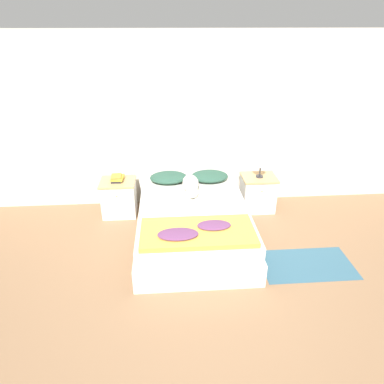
# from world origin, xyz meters

# --- Properties ---
(ground_plane) EXTENTS (16.00, 16.00, 0.00)m
(ground_plane) POSITION_xyz_m (0.00, 0.00, 0.00)
(ground_plane) COLOR #896647
(wall_back) EXTENTS (9.00, 0.06, 2.55)m
(wall_back) POSITION_xyz_m (0.00, 2.13, 1.27)
(wall_back) COLOR beige
(wall_back) RESTS_ON ground_plane
(bed) EXTENTS (1.44, 2.04, 0.50)m
(bed) POSITION_xyz_m (-0.15, 1.02, 0.24)
(bed) COLOR silver
(bed) RESTS_ON ground_plane
(headboard) EXTENTS (1.52, 0.06, 1.09)m
(headboard) POSITION_xyz_m (-0.15, 2.06, 0.57)
(headboard) COLOR silver
(headboard) RESTS_ON ground_plane
(nightstand_left) EXTENTS (0.51, 0.44, 0.54)m
(nightstand_left) POSITION_xyz_m (-1.20, 1.76, 0.27)
(nightstand_left) COLOR white
(nightstand_left) RESTS_ON ground_plane
(nightstand_right) EXTENTS (0.51, 0.44, 0.54)m
(nightstand_right) POSITION_xyz_m (0.91, 1.76, 0.27)
(nightstand_right) COLOR white
(nightstand_right) RESTS_ON ground_plane
(pillow_left) EXTENTS (0.55, 0.40, 0.13)m
(pillow_left) POSITION_xyz_m (-0.45, 1.79, 0.56)
(pillow_left) COLOR #284C3D
(pillow_left) RESTS_ON bed
(pillow_right) EXTENTS (0.55, 0.40, 0.13)m
(pillow_right) POSITION_xyz_m (0.16, 1.79, 0.56)
(pillow_right) COLOR #284C3D
(pillow_right) RESTS_ON bed
(quilt) EXTENTS (1.27, 0.62, 0.10)m
(quilt) POSITION_xyz_m (-0.16, 0.35, 0.53)
(quilt) COLOR gold
(quilt) RESTS_ON bed
(dog) EXTENTS (0.23, 0.67, 0.19)m
(dog) POSITION_xyz_m (-0.14, 1.46, 0.58)
(dog) COLOR silver
(dog) RESTS_ON bed
(book_stack) EXTENTS (0.18, 0.22, 0.09)m
(book_stack) POSITION_xyz_m (-1.20, 1.76, 0.59)
(book_stack) COLOR #232328
(book_stack) RESTS_ON nightstand_left
(table_lamp) EXTENTS (0.20, 0.20, 0.31)m
(table_lamp) POSITION_xyz_m (0.91, 1.75, 0.78)
(table_lamp) COLOR #2D2D33
(table_lamp) RESTS_ON nightstand_right
(rug) EXTENTS (1.10, 0.63, 0.00)m
(rug) POSITION_xyz_m (1.18, 0.35, 0.00)
(rug) COLOR #335B70
(rug) RESTS_ON ground_plane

